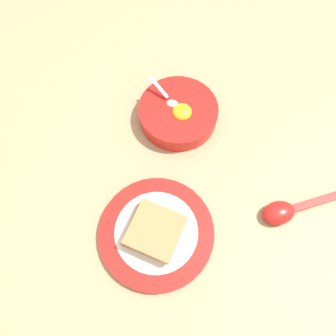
# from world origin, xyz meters

# --- Properties ---
(ground_plane) EXTENTS (3.00, 3.00, 0.00)m
(ground_plane) POSITION_xyz_m (0.00, 0.00, 0.00)
(ground_plane) COLOR tan
(egg_bowl) EXTENTS (0.18, 0.18, 0.07)m
(egg_bowl) POSITION_xyz_m (-0.10, 0.06, 0.02)
(egg_bowl) COLOR red
(egg_bowl) RESTS_ON ground_plane
(toast_plate) EXTENTS (0.22, 0.22, 0.02)m
(toast_plate) POSITION_xyz_m (-0.11, -0.21, 0.01)
(toast_plate) COLOR red
(toast_plate) RESTS_ON ground_plane
(toast_sandwich) EXTENTS (0.12, 0.11, 0.03)m
(toast_sandwich) POSITION_xyz_m (-0.12, -0.22, 0.03)
(toast_sandwich) COLOR #9E7042
(toast_sandwich) RESTS_ON toast_plate
(soup_spoon) EXTENTS (0.16, 0.10, 0.03)m
(soup_spoon) POSITION_xyz_m (0.13, -0.14, 0.01)
(soup_spoon) COLOR red
(soup_spoon) RESTS_ON ground_plane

